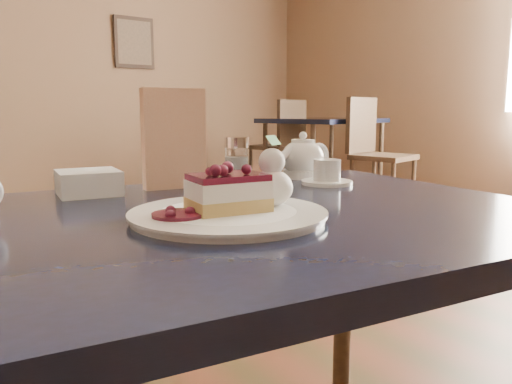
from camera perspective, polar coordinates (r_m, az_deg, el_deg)
main_table at (r=0.80m, az=-4.53°, el=-7.58°), size 1.21×0.90×0.70m
dessert_plate at (r=0.74m, az=-3.19°, el=-2.66°), size 0.29×0.29×0.01m
cheesecake_slice at (r=0.73m, az=-3.22°, el=-0.11°), size 0.12×0.09×0.06m
whipped_cream at (r=0.78m, az=1.80°, el=0.52°), size 0.07×0.07×0.06m
berry_sauce at (r=0.71m, az=-8.89°, el=-2.60°), size 0.07×0.07×0.01m
tea_set at (r=1.18m, az=5.87°, el=3.42°), size 0.15×0.22×0.10m
menu_card at (r=1.04m, az=-9.33°, el=6.01°), size 0.13×0.05×0.20m
sugar_shaker at (r=1.11m, az=-2.24°, el=3.74°), size 0.06×0.06×0.10m
napkin_stack at (r=1.01m, az=-18.59°, el=1.04°), size 0.13×0.13×0.05m
bg_table_far_right at (r=4.90m, az=7.55°, el=-0.04°), size 1.20×1.91×1.27m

